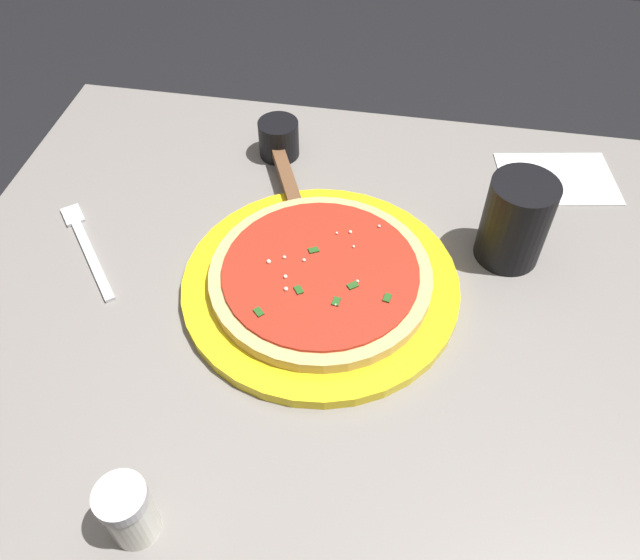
{
  "coord_description": "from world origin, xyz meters",
  "views": [
    {
      "loc": [
        -0.06,
        0.49,
        1.31
      ],
      "look_at": [
        0.03,
        0.0,
        0.75
      ],
      "focal_mm": 35.75,
      "sensor_mm": 36.0,
      "label": 1
    }
  ],
  "objects": [
    {
      "name": "ground_plane",
      "position": [
        0.0,
        0.0,
        0.0
      ],
      "size": [
        5.0,
        5.0,
        0.0
      ],
      "primitive_type": "plane",
      "color": "black"
    },
    {
      "name": "restaurant_table",
      "position": [
        0.0,
        0.0,
        0.58
      ],
      "size": [
        0.98,
        0.75,
        0.73
      ],
      "color": "black",
      "rests_on": "ground_plane"
    },
    {
      "name": "serving_plate",
      "position": [
        0.03,
        0.0,
        0.73
      ],
      "size": [
        0.33,
        0.33,
        0.01
      ],
      "primitive_type": "cylinder",
      "color": "yellow",
      "rests_on": "restaurant_table"
    },
    {
      "name": "pizza",
      "position": [
        0.03,
        0.0,
        0.75
      ],
      "size": [
        0.26,
        0.26,
        0.02
      ],
      "color": "#DBB26B",
      "rests_on": "serving_plate"
    },
    {
      "name": "pizza_server",
      "position": [
        0.09,
        -0.14,
        0.74
      ],
      "size": [
        0.13,
        0.22,
        0.01
      ],
      "color": "silver",
      "rests_on": "serving_plate"
    },
    {
      "name": "cup_tall_drink",
      "position": [
        -0.2,
        -0.1,
        0.78
      ],
      "size": [
        0.08,
        0.08,
        0.11
      ],
      "primitive_type": "cylinder",
      "color": "black",
      "rests_on": "restaurant_table"
    },
    {
      "name": "cup_small_sauce",
      "position": [
        0.13,
        -0.25,
        0.75
      ],
      "size": [
        0.06,
        0.06,
        0.05
      ],
      "primitive_type": "cylinder",
      "color": "black",
      "rests_on": "restaurant_table"
    },
    {
      "name": "napkin_folded_right",
      "position": [
        -0.27,
        -0.26,
        0.73
      ],
      "size": [
        0.18,
        0.14,
        0.0
      ],
      "primitive_type": "cube",
      "rotation": [
        0.0,
        0.0,
        0.18
      ],
      "color": "white",
      "rests_on": "restaurant_table"
    },
    {
      "name": "fork",
      "position": [
        0.33,
        -0.02,
        0.73
      ],
      "size": [
        0.13,
        0.16,
        0.0
      ],
      "color": "silver",
      "rests_on": "restaurant_table"
    },
    {
      "name": "parmesan_shaker",
      "position": [
        0.14,
        0.31,
        0.76
      ],
      "size": [
        0.05,
        0.05,
        0.07
      ],
      "color": "silver",
      "rests_on": "restaurant_table"
    }
  ]
}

